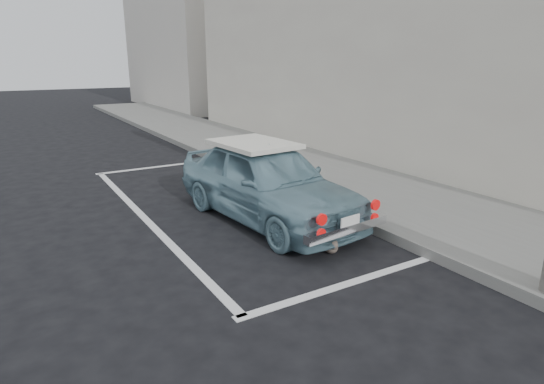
% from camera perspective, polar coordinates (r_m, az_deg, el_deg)
% --- Properties ---
extents(ground, '(80.00, 80.00, 0.00)m').
position_cam_1_polar(ground, '(5.55, 2.28, -10.57)').
color(ground, black).
rests_on(ground, ground).
extents(sidewalk, '(2.80, 40.00, 0.15)m').
position_cam_1_polar(sidewalk, '(8.87, 12.51, 0.00)').
color(sidewalk, slate).
rests_on(sidewalk, ground).
extents(shop_building, '(3.50, 18.00, 7.00)m').
position_cam_1_polar(shop_building, '(12.21, 18.12, 20.16)').
color(shop_building, beige).
rests_on(shop_building, ground).
extents(building_far, '(3.50, 10.00, 8.00)m').
position_cam_1_polar(building_far, '(25.82, -11.10, 19.35)').
color(building_far, beige).
rests_on(building_far, ground).
extents(pline_rear, '(3.00, 0.12, 0.01)m').
position_cam_1_polar(pline_rear, '(5.47, 9.70, -11.20)').
color(pline_rear, silver).
rests_on(pline_rear, ground).
extents(pline_front, '(3.00, 0.12, 0.01)m').
position_cam_1_polar(pline_front, '(11.38, -13.82, 3.13)').
color(pline_front, silver).
rests_on(pline_front, ground).
extents(pline_side, '(0.12, 7.00, 0.01)m').
position_cam_1_polar(pline_side, '(7.77, -15.74, -3.12)').
color(pline_side, silver).
rests_on(pline_side, ground).
extents(retro_coupe, '(1.83, 3.82, 1.26)m').
position_cam_1_polar(retro_coupe, '(7.25, -0.64, 1.36)').
color(retro_coupe, '#6F96A5').
rests_on(retro_coupe, ground).
extents(cat, '(0.29, 0.42, 0.24)m').
position_cam_1_polar(cat, '(6.19, 7.40, -6.64)').
color(cat, brown).
rests_on(cat, ground).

